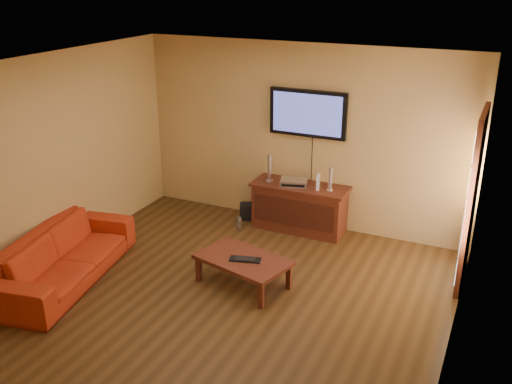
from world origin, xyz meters
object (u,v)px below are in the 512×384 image
Objects in this scene: bottle at (239,223)px; keyboard at (245,259)px; media_console at (299,207)px; sofa at (63,248)px; speaker_right at (330,180)px; speaker_left at (269,169)px; subwoofer at (247,211)px; television at (308,113)px; av_receiver at (294,182)px; game_console at (318,182)px; coffee_table at (243,261)px.

keyboard is (0.80, -1.44, 0.27)m from bottle.
sofa is (-2.12, -2.60, 0.07)m from media_console.
speaker_left is at bearing -179.51° from speaker_right.
sofa is at bearing -138.19° from subwoofer.
speaker_right is 0.84× the size of keyboard.
television is 1.01m from av_receiver.
speaker_right reaches higher than media_console.
media_console is 0.54m from game_console.
speaker_left is 0.93m from speaker_right.
bottle is at bearing 119.17° from keyboard.
subwoofer is at bearing -36.18° from sofa.
media_console reaches higher than keyboard.
television is at bearing 37.45° from bottle.
television is 2.86× the size of keyboard.
game_console is (0.33, 1.76, 0.49)m from coffee_table.
game_console reaches higher than subwoofer.
bottle is at bearing -104.18° from subwoofer.
sofa is at bearing -129.21° from media_console.
av_receiver is (-0.03, 1.75, 0.43)m from coffee_table.
television is at bearing 88.63° from coffee_table.
keyboard is (2.12, 0.77, -0.05)m from sofa.
game_console is (2.40, 2.57, 0.38)m from sofa.
game_console reaches higher than av_receiver.
media_console is 3.50× the size of speaker_left.
sofa is at bearing -146.75° from game_console.
television is at bearing -10.93° from subwoofer.
bottle is at bearing -163.96° from speaker_right.
television is 1.01m from speaker_right.
subwoofer is (1.25, 2.64, -0.31)m from sofa.
media_console is 0.64× the size of sofa.
game_console is at bearing 18.11° from bottle.
speaker_left is 1.21× the size of speaker_right.
game_console is (-0.17, -0.01, -0.05)m from speaker_right.
bottle is (-0.81, -0.62, -1.61)m from television.
sofa reaches higher than av_receiver.
av_receiver is 1.83m from keyboard.
sofa is 3.29m from av_receiver.
television is at bearing 123.85° from game_console.
game_console is 0.90× the size of subwoofer.
subwoofer is at bearing 169.08° from speaker_left.
speaker_left is 0.87m from subwoofer.
speaker_right is (0.51, 1.76, 0.54)m from coffee_table.
sofa reaches higher than bottle.
av_receiver is (-0.08, -0.27, -0.97)m from television.
speaker_right reaches higher than game_console.
speaker_right is at bearing -25.86° from subwoofer.
av_receiver is at bearing 167.18° from game_console.
television is 2.45m from coffee_table.
subwoofer is at bearing 114.92° from keyboard.
television is at bearing 28.87° from speaker_left.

